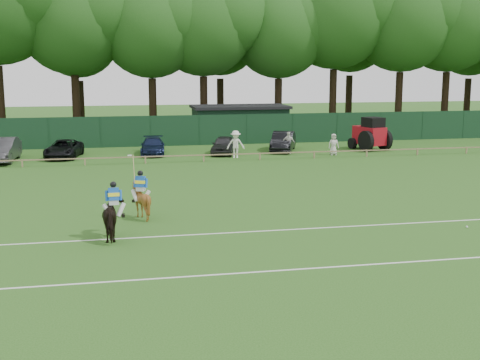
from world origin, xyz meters
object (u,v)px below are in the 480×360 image
object	(u,v)px
sedan_grey	(2,150)
polo_ball	(467,227)
utility_shed	(240,123)
tractor	(371,134)
horse_dark	(114,217)
spectator_left	(236,144)
horse_chestnut	(141,201)
sedan_navy	(153,146)
spectator_mid	(288,143)
suv_black	(64,149)
estate_black	(283,141)
spectator_right	(334,144)
hatch_grey	(224,145)

from	to	relation	value
sedan_grey	polo_ball	xyz separation A→B (m)	(21.63, -22.93, -0.77)
utility_shed	tractor	world-z (taller)	utility_shed
horse_dark	spectator_left	xyz separation A→B (m)	(8.77, 20.21, 0.13)
horse_chestnut	tractor	bearing A→B (deg)	-112.52
sedan_navy	tractor	distance (m)	16.92
spectator_mid	tractor	distance (m)	6.94
horse_chestnut	utility_shed	size ratio (longest dim) A/B	0.18
spectator_left	spectator_mid	distance (m)	4.49
suv_black	tractor	distance (m)	23.28
horse_dark	estate_black	xyz separation A→B (m)	(13.07, 23.06, -0.11)
sedan_grey	spectator_left	world-z (taller)	spectator_left
horse_chestnut	sedan_navy	bearing A→B (deg)	-73.37
estate_black	spectator_right	world-z (taller)	spectator_right
sedan_navy	tractor	xyz separation A→B (m)	(16.89, -0.84, 0.60)
spectator_mid	horse_dark	bearing A→B (deg)	-112.77
horse_chestnut	spectator_right	xyz separation A→B (m)	(14.97, 16.96, 0.02)
hatch_grey	spectator_left	bearing A→B (deg)	-59.17
estate_black	spectator_right	bearing A→B (deg)	-21.83
sedan_navy	polo_ball	world-z (taller)	sedan_navy
sedan_grey	estate_black	xyz separation A→B (m)	(20.42, 1.36, -0.07)
sedan_grey	suv_black	distance (m)	4.15
sedan_grey	hatch_grey	distance (m)	15.64
horse_dark	spectator_left	world-z (taller)	spectator_left
sedan_grey	estate_black	bearing A→B (deg)	6.92
sedan_navy	spectator_mid	size ratio (longest dim) A/B	2.58
tractor	utility_shed	bearing A→B (deg)	119.14
sedan_navy	polo_ball	bearing A→B (deg)	-60.06
estate_black	spectator_left	bearing A→B (deg)	-125.24
hatch_grey	spectator_right	distance (m)	8.16
spectator_mid	spectator_right	size ratio (longest dim) A/B	1.04
spectator_left	spectator_mid	world-z (taller)	spectator_left
sedan_grey	polo_ball	bearing A→B (deg)	-43.57
hatch_grey	utility_shed	distance (m)	9.13
spectator_mid	utility_shed	bearing A→B (deg)	109.26
suv_black	estate_black	size ratio (longest dim) A/B	1.01
horse_dark	spectator_mid	world-z (taller)	horse_dark
polo_ball	tractor	xyz separation A→B (m)	(5.66, 23.52, 1.17)
hatch_grey	tractor	world-z (taller)	tractor
suv_black	polo_ball	bearing A→B (deg)	-44.19
spectator_mid	tractor	world-z (taller)	tractor
sedan_grey	spectator_right	size ratio (longest dim) A/B	3.13
utility_shed	horse_chestnut	bearing A→B (deg)	-109.98
estate_black	polo_ball	world-z (taller)	estate_black
sedan_navy	utility_shed	distance (m)	11.38
hatch_grey	spectator_right	world-z (taller)	spectator_right
horse_chestnut	spectator_right	world-z (taller)	spectator_right
hatch_grey	spectator_right	xyz separation A→B (m)	(7.86, -2.18, 0.12)
spectator_mid	polo_ball	size ratio (longest dim) A/B	18.32
sedan_navy	spectator_right	size ratio (longest dim) A/B	2.69
horse_dark	utility_shed	bearing A→B (deg)	-113.58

